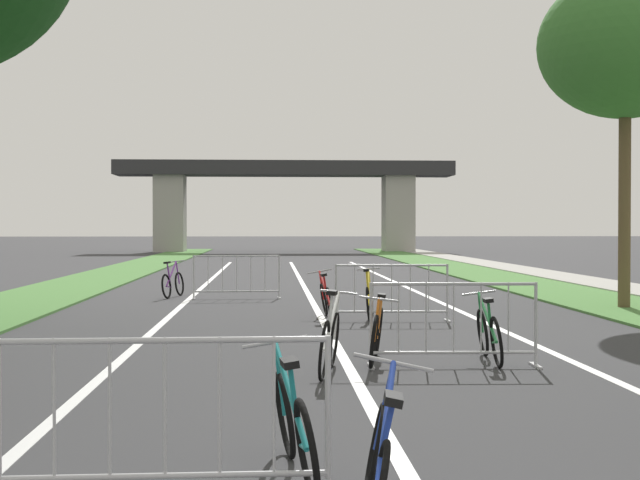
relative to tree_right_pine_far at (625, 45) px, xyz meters
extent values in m
cube|color=#477A38|center=(-13.05, 12.64, -5.50)|extent=(2.63, 70.70, 0.05)
cube|color=#477A38|center=(0.17, 12.64, -5.50)|extent=(2.63, 70.70, 0.05)
cube|color=#9E9B93|center=(2.36, 12.64, -5.48)|extent=(1.76, 70.70, 0.08)
cube|color=silver|center=(-6.44, 4.17, -5.52)|extent=(0.14, 40.90, 0.01)
cube|color=silver|center=(-3.53, 4.17, -5.52)|extent=(0.14, 40.90, 0.01)
cube|color=silver|center=(-9.36, 4.17, -5.52)|extent=(0.14, 40.90, 0.01)
cube|color=#2D2D30|center=(-6.44, 42.15, 0.16)|extent=(22.95, 3.12, 0.97)
cube|color=#9E9B93|center=(-14.25, 42.15, -2.92)|extent=(2.02, 2.40, 5.20)
cube|color=#9E9B93|center=(1.36, 42.15, -2.92)|extent=(2.02, 2.40, 5.20)
cylinder|color=brown|center=(0.00, 0.00, -3.43)|extent=(0.25, 0.25, 4.18)
ellipsoid|color=#38702D|center=(0.00, 0.00, 0.02)|extent=(3.63, 3.63, 3.08)
cylinder|color=#ADADB2|center=(-7.04, -12.48, -5.00)|extent=(0.04, 0.04, 1.05)
cylinder|color=#ADADB2|center=(-8.06, -12.50, -4.49)|extent=(2.04, 0.06, 0.04)
cylinder|color=#ADADB2|center=(-8.06, -12.50, -5.34)|extent=(2.04, 0.06, 0.04)
cylinder|color=#ADADB2|center=(-8.74, -12.50, -4.91)|extent=(0.02, 0.02, 0.87)
cylinder|color=#ADADB2|center=(-8.40, -12.50, -4.91)|extent=(0.02, 0.02, 0.87)
cylinder|color=#ADADB2|center=(-8.06, -12.50, -4.91)|extent=(0.02, 0.02, 0.87)
cylinder|color=#ADADB2|center=(-7.72, -12.49, -4.91)|extent=(0.02, 0.02, 0.87)
cylinder|color=#ADADB2|center=(-7.38, -12.49, -4.91)|extent=(0.02, 0.02, 0.87)
cylinder|color=#ADADB2|center=(-6.17, -7.25, -5.00)|extent=(0.04, 0.04, 1.05)
cube|color=#ADADB2|center=(-6.17, -7.25, -5.51)|extent=(0.08, 0.44, 0.03)
cylinder|color=#ADADB2|center=(-4.12, -7.32, -5.00)|extent=(0.04, 0.04, 1.05)
cube|color=#ADADB2|center=(-4.12, -7.32, -5.51)|extent=(0.08, 0.44, 0.03)
cylinder|color=#ADADB2|center=(-5.15, -7.29, -4.49)|extent=(2.04, 0.11, 0.04)
cylinder|color=#ADADB2|center=(-5.15, -7.29, -5.34)|extent=(2.04, 0.11, 0.04)
cylinder|color=#ADADB2|center=(-5.83, -7.26, -4.91)|extent=(0.02, 0.02, 0.87)
cylinder|color=#ADADB2|center=(-5.49, -7.28, -4.91)|extent=(0.02, 0.02, 0.87)
cylinder|color=#ADADB2|center=(-5.15, -7.29, -4.91)|extent=(0.02, 0.02, 0.87)
cylinder|color=#ADADB2|center=(-4.81, -7.30, -4.91)|extent=(0.02, 0.02, 0.87)
cylinder|color=#ADADB2|center=(-4.46, -7.31, -4.91)|extent=(0.02, 0.02, 0.87)
cylinder|color=#ADADB2|center=(-6.22, -2.05, -5.00)|extent=(0.04, 0.04, 1.05)
cube|color=#ADADB2|center=(-6.22, -2.05, -5.51)|extent=(0.07, 0.44, 0.03)
cylinder|color=#ADADB2|center=(-4.17, -2.11, -5.00)|extent=(0.04, 0.04, 1.05)
cube|color=#ADADB2|center=(-4.17, -2.11, -5.51)|extent=(0.07, 0.44, 0.03)
cylinder|color=#ADADB2|center=(-5.20, -2.08, -4.49)|extent=(2.04, 0.11, 0.04)
cylinder|color=#ADADB2|center=(-5.20, -2.08, -5.34)|extent=(2.04, 0.11, 0.04)
cylinder|color=#ADADB2|center=(-5.88, -2.06, -4.91)|extent=(0.02, 0.02, 0.87)
cylinder|color=#ADADB2|center=(-5.54, -2.07, -4.91)|extent=(0.02, 0.02, 0.87)
cylinder|color=#ADADB2|center=(-5.20, -2.08, -4.91)|extent=(0.02, 0.02, 0.87)
cylinder|color=#ADADB2|center=(-4.86, -2.09, -4.91)|extent=(0.02, 0.02, 0.87)
cylinder|color=#ADADB2|center=(-4.51, -2.10, -4.91)|extent=(0.02, 0.02, 0.87)
cylinder|color=#ADADB2|center=(-9.24, 3.07, -5.00)|extent=(0.04, 0.04, 1.05)
cube|color=#ADADB2|center=(-9.24, 3.07, -5.51)|extent=(0.08, 0.44, 0.03)
cylinder|color=#ADADB2|center=(-7.20, 3.18, -5.00)|extent=(0.04, 0.04, 1.05)
cube|color=#ADADB2|center=(-7.20, 3.18, -5.51)|extent=(0.08, 0.44, 0.03)
cylinder|color=#ADADB2|center=(-8.22, 3.13, -4.49)|extent=(2.04, 0.16, 0.04)
cylinder|color=#ADADB2|center=(-8.22, 3.13, -5.34)|extent=(2.04, 0.16, 0.04)
cylinder|color=#ADADB2|center=(-8.90, 3.09, -4.91)|extent=(0.02, 0.02, 0.87)
cylinder|color=#ADADB2|center=(-8.56, 3.11, -4.91)|extent=(0.02, 0.02, 0.87)
cylinder|color=#ADADB2|center=(-8.22, 3.13, -4.91)|extent=(0.02, 0.02, 0.87)
cylinder|color=#ADADB2|center=(-7.88, 3.14, -4.91)|extent=(0.02, 0.02, 0.87)
cylinder|color=#ADADB2|center=(-7.54, 3.16, -4.91)|extent=(0.02, 0.02, 0.87)
torus|color=black|center=(-5.63, -2.14, -5.20)|extent=(0.20, 0.65, 0.65)
torus|color=black|center=(-5.47, -1.17, -5.20)|extent=(0.20, 0.65, 0.65)
cylinder|color=gold|center=(-5.58, -1.68, -4.90)|extent=(0.15, 0.96, 0.63)
cylinder|color=gold|center=(-5.61, -1.86, -4.92)|extent=(0.12, 0.11, 0.66)
cylinder|color=gold|center=(-5.60, -1.99, -5.22)|extent=(0.08, 0.32, 0.08)
cylinder|color=gold|center=(-5.50, -1.19, -4.90)|extent=(0.10, 0.09, 0.60)
cube|color=black|center=(-5.64, -1.89, -4.59)|extent=(0.14, 0.25, 0.06)
cylinder|color=#99999E|center=(-5.53, -1.21, -4.60)|extent=(0.44, 0.10, 0.06)
torus|color=black|center=(-7.17, -12.49, -5.19)|extent=(0.22, 0.67, 0.66)
torus|color=black|center=(-7.30, -11.46, -5.19)|extent=(0.22, 0.67, 0.66)
cylinder|color=#197A7F|center=(-7.27, -12.00, -4.91)|extent=(0.24, 1.00, 0.59)
cylinder|color=#197A7F|center=(-7.24, -12.20, -4.96)|extent=(0.12, 0.13, 0.57)
cylinder|color=#197A7F|center=(-7.19, -12.32, -5.22)|extent=(0.06, 0.34, 0.08)
cylinder|color=#197A7F|center=(-7.33, -11.49, -4.91)|extent=(0.12, 0.10, 0.56)
cube|color=black|center=(-7.28, -12.24, -4.68)|extent=(0.13, 0.25, 0.06)
cylinder|color=#99999E|center=(-7.37, -11.52, -4.63)|extent=(0.49, 0.09, 0.10)
torus|color=black|center=(-5.97, -6.39, -5.19)|extent=(0.24, 0.68, 0.67)
torus|color=black|center=(-6.15, -7.38, -5.19)|extent=(0.24, 0.68, 0.67)
cylinder|color=orange|center=(-6.02, -6.87, -4.93)|extent=(0.15, 0.97, 0.56)
cylinder|color=orange|center=(-5.99, -6.68, -4.96)|extent=(0.12, 0.11, 0.56)
cylinder|color=orange|center=(-6.00, -6.55, -5.21)|extent=(0.09, 0.32, 0.08)
cylinder|color=orange|center=(-6.11, -7.36, -4.93)|extent=(0.11, 0.08, 0.52)
cube|color=black|center=(-5.96, -6.65, -4.68)|extent=(0.15, 0.25, 0.06)
cylinder|color=#99999E|center=(-6.08, -7.34, -4.67)|extent=(0.48, 0.11, 0.08)
torus|color=black|center=(-6.32, -2.04, -5.20)|extent=(0.18, 0.65, 0.64)
torus|color=black|center=(-6.37, -0.98, -5.20)|extent=(0.18, 0.65, 0.64)
cylinder|color=red|center=(-6.39, -1.54, -4.93)|extent=(0.18, 1.03, 0.58)
cylinder|color=red|center=(-6.38, -1.74, -4.96)|extent=(0.14, 0.13, 0.58)
cylinder|color=red|center=(-6.33, -1.87, -5.22)|extent=(0.04, 0.35, 0.08)
cylinder|color=red|center=(-6.42, -1.00, -4.93)|extent=(0.13, 0.10, 0.55)
cube|color=black|center=(-6.42, -1.78, -4.68)|extent=(0.12, 0.24, 0.07)
cylinder|color=#99999E|center=(-6.46, -1.03, -4.65)|extent=(0.49, 0.05, 0.11)
torus|color=black|center=(-6.73, -12.42, -5.21)|extent=(0.23, 0.63, 0.61)
cylinder|color=#1E389E|center=(-6.73, -12.94, -4.93)|extent=(0.26, 0.96, 0.60)
cylinder|color=#1E389E|center=(-6.77, -13.13, -5.00)|extent=(0.15, 0.13, 0.53)
cylinder|color=#1E389E|center=(-6.68, -12.45, -4.93)|extent=(0.15, 0.11, 0.57)
cube|color=black|center=(-6.72, -13.17, -4.74)|extent=(0.13, 0.25, 0.07)
cylinder|color=#99999E|center=(-6.62, -12.48, -4.65)|extent=(0.51, 0.09, 0.13)
torus|color=black|center=(-4.64, -7.41, -5.20)|extent=(0.17, 0.65, 0.64)
torus|color=black|center=(-4.57, -6.42, -5.20)|extent=(0.17, 0.65, 0.64)
cylinder|color=#1E7238|center=(-4.64, -6.94, -4.93)|extent=(0.04, 0.97, 0.57)
cylinder|color=#1E7238|center=(-4.65, -7.13, -4.98)|extent=(0.12, 0.12, 0.55)
cylinder|color=#1E7238|center=(-4.62, -7.25, -5.22)|extent=(0.06, 0.32, 0.08)
cylinder|color=#1E7238|center=(-4.60, -6.44, -4.93)|extent=(0.11, 0.09, 0.54)
cube|color=black|center=(-4.68, -7.16, -4.70)|extent=(0.12, 0.25, 0.06)
cylinder|color=#99999E|center=(-4.64, -6.46, -4.67)|extent=(0.45, 0.06, 0.08)
torus|color=black|center=(-6.80, -8.19, -5.18)|extent=(0.23, 0.70, 0.69)
torus|color=black|center=(-6.62, -7.21, -5.18)|extent=(0.23, 0.70, 0.69)
cylinder|color=silver|center=(-6.69, -7.73, -4.88)|extent=(0.27, 0.94, 0.62)
cylinder|color=silver|center=(-6.72, -7.91, -4.88)|extent=(0.10, 0.13, 0.69)
cylinder|color=silver|center=(-6.78, -8.03, -5.20)|extent=(0.08, 0.32, 0.08)
cylinder|color=silver|center=(-6.60, -7.24, -4.88)|extent=(0.09, 0.10, 0.59)
cube|color=black|center=(-6.69, -7.96, -4.54)|extent=(0.15, 0.26, 0.06)
cylinder|color=#99999E|center=(-6.57, -7.27, -4.59)|extent=(0.45, 0.11, 0.07)
torus|color=black|center=(-9.91, 3.20, -5.22)|extent=(0.25, 0.61, 0.60)
torus|color=black|center=(-9.69, 4.14, -5.22)|extent=(0.25, 0.61, 0.60)
cylinder|color=#662884|center=(-9.84, 3.65, -4.94)|extent=(0.18, 0.93, 0.60)
cylinder|color=#662884|center=(-9.88, 3.47, -4.96)|extent=(0.13, 0.10, 0.61)
cylinder|color=#662884|center=(-9.87, 3.35, -5.24)|extent=(0.10, 0.31, 0.07)
cylinder|color=#662884|center=(-9.73, 4.12, -4.94)|extent=(0.12, 0.08, 0.57)
cube|color=black|center=(-9.92, 3.45, -4.66)|extent=(0.16, 0.26, 0.06)
cylinder|color=#99999E|center=(-9.77, 4.10, -4.66)|extent=(0.44, 0.12, 0.08)
camera|label=1|loc=(-7.40, -18.01, -3.78)|focal=49.35mm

